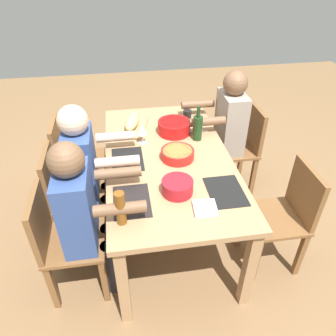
% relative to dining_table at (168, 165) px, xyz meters
% --- Properties ---
extents(ground_plane, '(8.00, 8.00, 0.00)m').
position_rel_dining_table_xyz_m(ground_plane, '(0.00, 0.00, -0.65)').
color(ground_plane, brown).
extents(dining_table, '(1.71, 0.93, 0.74)m').
position_rel_dining_table_xyz_m(dining_table, '(0.00, 0.00, 0.00)').
color(dining_table, '#A87F56').
rests_on(dining_table, ground_plane).
extents(chair_far_left, '(0.40, 0.40, 0.85)m').
position_rel_dining_table_xyz_m(chair_far_left, '(-0.47, 0.79, -0.17)').
color(chair_far_left, brown).
rests_on(chair_far_left, ground_plane).
extents(diner_far_left, '(0.41, 0.53, 1.20)m').
position_rel_dining_table_xyz_m(diner_far_left, '(-0.47, 0.60, 0.04)').
color(diner_far_left, '#2D2D38').
rests_on(diner_far_left, ground_plane).
extents(chair_near_left, '(0.40, 0.40, 0.85)m').
position_rel_dining_table_xyz_m(chair_near_left, '(-0.47, -0.79, -0.17)').
color(chair_near_left, brown).
rests_on(chair_near_left, ground_plane).
extents(chair_near_right, '(0.40, 0.40, 0.85)m').
position_rel_dining_table_xyz_m(chair_near_right, '(0.47, -0.79, -0.17)').
color(chair_near_right, brown).
rests_on(chair_near_right, ground_plane).
extents(diner_near_right, '(0.41, 0.53, 1.20)m').
position_rel_dining_table_xyz_m(diner_near_right, '(0.47, -0.60, 0.04)').
color(diner_near_right, '#2D2D38').
rests_on(diner_near_right, ground_plane).
extents(chair_near_center, '(0.40, 0.40, 0.85)m').
position_rel_dining_table_xyz_m(chair_near_center, '(0.00, -0.79, -0.17)').
color(chair_near_center, brown).
rests_on(chair_near_center, ground_plane).
extents(diner_near_center, '(0.41, 0.53, 1.20)m').
position_rel_dining_table_xyz_m(diner_near_center, '(0.00, -0.60, 0.04)').
color(diner_near_center, '#2D2D38').
rests_on(diner_near_center, ground_plane).
extents(chair_far_right, '(0.40, 0.40, 0.85)m').
position_rel_dining_table_xyz_m(chair_far_right, '(0.47, 0.79, -0.17)').
color(chair_far_right, brown).
rests_on(chair_far_right, ground_plane).
extents(serving_bowl_greens, '(0.20, 0.20, 0.09)m').
position_rel_dining_table_xyz_m(serving_bowl_greens, '(0.43, -0.01, 0.14)').
color(serving_bowl_greens, '#B21923').
rests_on(serving_bowl_greens, dining_table).
extents(serving_bowl_pasta, '(0.27, 0.27, 0.11)m').
position_rel_dining_table_xyz_m(serving_bowl_pasta, '(-0.34, 0.11, 0.15)').
color(serving_bowl_pasta, red).
rests_on(serving_bowl_pasta, dining_table).
extents(serving_bowl_fruit, '(0.25, 0.25, 0.07)m').
position_rel_dining_table_xyz_m(serving_bowl_fruit, '(0.04, 0.07, 0.13)').
color(serving_bowl_fruit, red).
rests_on(serving_bowl_fruit, dining_table).
extents(cutting_board, '(0.44, 0.32, 0.02)m').
position_rel_dining_table_xyz_m(cutting_board, '(-0.49, -0.23, 0.10)').
color(cutting_board, tan).
rests_on(cutting_board, dining_table).
extents(bread_loaf, '(0.34, 0.19, 0.09)m').
position_rel_dining_table_xyz_m(bread_loaf, '(-0.49, -0.23, 0.15)').
color(bread_loaf, tan).
rests_on(bread_loaf, cutting_board).
extents(wine_bottle, '(0.08, 0.08, 0.29)m').
position_rel_dining_table_xyz_m(wine_bottle, '(-0.21, 0.27, 0.19)').
color(wine_bottle, '#193819').
rests_on(wine_bottle, dining_table).
extents(beer_bottle, '(0.06, 0.06, 0.22)m').
position_rel_dining_table_xyz_m(beer_bottle, '(0.64, -0.37, 0.20)').
color(beer_bottle, brown).
rests_on(beer_bottle, dining_table).
extents(wine_glass, '(0.08, 0.08, 0.17)m').
position_rel_dining_table_xyz_m(wine_glass, '(-0.22, -0.17, 0.20)').
color(wine_glass, silver).
rests_on(wine_glass, dining_table).
extents(cup_far_left, '(0.07, 0.07, 0.09)m').
position_rel_dining_table_xyz_m(cup_far_left, '(-0.57, 0.26, 0.13)').
color(cup_far_left, black).
rests_on(cup_far_left, dining_table).
extents(fork_far_left, '(0.04, 0.17, 0.01)m').
position_rel_dining_table_xyz_m(fork_far_left, '(-0.33, 0.31, 0.09)').
color(fork_far_left, silver).
rests_on(fork_far_left, dining_table).
extents(placemat_near_right, '(0.32, 0.23, 0.01)m').
position_rel_dining_table_xyz_m(placemat_near_right, '(0.47, -0.31, 0.09)').
color(placemat_near_right, black).
rests_on(placemat_near_right, dining_table).
extents(placemat_near_center, '(0.32, 0.23, 0.01)m').
position_rel_dining_table_xyz_m(placemat_near_center, '(0.00, -0.31, 0.09)').
color(placemat_near_center, black).
rests_on(placemat_near_center, dining_table).
extents(placemat_far_right, '(0.32, 0.23, 0.01)m').
position_rel_dining_table_xyz_m(placemat_far_right, '(0.47, 0.31, 0.09)').
color(placemat_far_right, black).
rests_on(placemat_far_right, dining_table).
extents(napkin_stack, '(0.15, 0.15, 0.02)m').
position_rel_dining_table_xyz_m(napkin_stack, '(0.61, 0.13, 0.10)').
color(napkin_stack, white).
rests_on(napkin_stack, dining_table).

